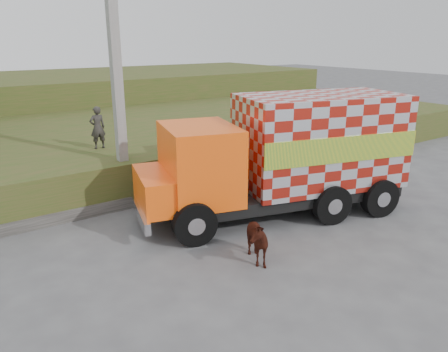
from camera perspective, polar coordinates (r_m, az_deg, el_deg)
ground at (r=12.06m, az=0.34°, el=-8.97°), size 120.00×120.00×0.00m
embankment at (r=20.35m, az=-16.11°, el=3.75°), size 40.00×12.00×1.50m
embankment_far at (r=31.67m, az=-23.52°, el=9.15°), size 40.00×12.00×3.00m
retaining_strip at (r=14.64m, az=-15.77°, el=-3.87°), size 16.00×0.50×0.40m
utility_pole at (r=14.45m, az=-13.81°, el=11.89°), size 1.20×0.30×8.00m
cargo_truck at (r=13.73m, az=8.25°, el=2.78°), size 8.76×4.72×3.73m
cow at (r=11.03m, az=3.78°, el=-8.23°), size 1.05×1.54×1.19m
pedestrian at (r=16.59m, az=-16.18°, el=6.09°), size 0.57×0.38×1.55m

